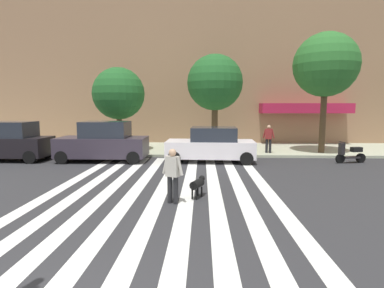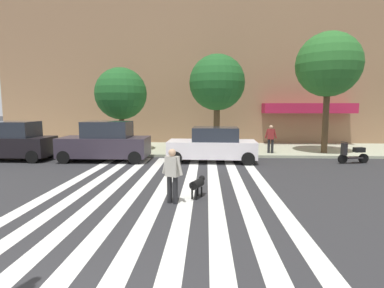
{
  "view_description": "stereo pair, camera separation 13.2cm",
  "coord_description": "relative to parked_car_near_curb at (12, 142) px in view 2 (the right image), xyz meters",
  "views": [
    {
      "loc": [
        2.13,
        -3.52,
        2.86
      ],
      "look_at": [
        1.81,
        6.16,
        1.67
      ],
      "focal_mm": 28.56,
      "sensor_mm": 36.0,
      "label": 1
    },
    {
      "loc": [
        2.26,
        -3.51,
        2.86
      ],
      "look_at": [
        1.81,
        6.16,
        1.67
      ],
      "focal_mm": 28.56,
      "sensor_mm": 36.0,
      "label": 2
    }
  ],
  "objects": [
    {
      "name": "ground_plane",
      "position": [
        8.15,
        -5.48,
        -0.98
      ],
      "size": [
        160.0,
        160.0,
        0.0
      ],
      "primitive_type": "plane",
      "color": "#2B2B2D"
    },
    {
      "name": "sidewalk_far",
      "position": [
        8.15,
        4.3,
        -0.91
      ],
      "size": [
        80.0,
        6.0,
        0.15
      ],
      "primitive_type": "cube",
      "color": "#AAAF93",
      "rests_on": "ground_plane"
    },
    {
      "name": "crosswalk_stripes",
      "position": [
        8.9,
        -5.48,
        -0.98
      ],
      "size": [
        7.65,
        12.95,
        0.01
      ],
      "color": "silver",
      "rests_on": "ground_plane"
    },
    {
      "name": "apartment_block",
      "position": [
        13.66,
        14.38,
        11.06
      ],
      "size": [
        38.14,
        15.58,
        24.1
      ],
      "color": "#956F50",
      "rests_on": "ground_plane"
    },
    {
      "name": "parked_car_near_curb",
      "position": [
        0.0,
        0.0,
        0.0
      ],
      "size": [
        4.28,
        1.96,
        2.07
      ],
      "color": "black",
      "rests_on": "ground_plane"
    },
    {
      "name": "parked_car_behind_first",
      "position": [
        5.09,
        0.0,
        0.0
      ],
      "size": [
        4.59,
        2.05,
        2.1
      ],
      "color": "#332C38",
      "rests_on": "ground_plane"
    },
    {
      "name": "parked_car_third_in_line",
      "position": [
        10.75,
        -0.0,
        -0.12
      ],
      "size": [
        4.6,
        2.12,
        1.8
      ],
      "color": "silver",
      "rests_on": "ground_plane"
    },
    {
      "name": "parked_scooter",
      "position": [
        17.86,
        -0.15,
        -0.51
      ],
      "size": [
        1.62,
        0.6,
        1.11
      ],
      "color": "black",
      "rests_on": "ground_plane"
    },
    {
      "name": "street_tree_nearest",
      "position": [
        5.2,
        2.81,
        2.65
      ],
      "size": [
        3.15,
        3.15,
        5.08
      ],
      "color": "#4C3823",
      "rests_on": "sidewalk_far"
    },
    {
      "name": "street_tree_middle",
      "position": [
        11.06,
        3.47,
        3.34
      ],
      "size": [
        3.45,
        3.45,
        5.93
      ],
      "color": "#4C3823",
      "rests_on": "sidewalk_far"
    },
    {
      "name": "street_tree_further",
      "position": [
        17.38,
        2.46,
        4.25
      ],
      "size": [
        3.68,
        3.68,
        6.95
      ],
      "color": "#4C3823",
      "rests_on": "sidewalk_far"
    },
    {
      "name": "pedestrian_dog_walker",
      "position": [
        9.42,
        -6.99,
        -0.06
      ],
      "size": [
        0.68,
        0.38,
        1.64
      ],
      "color": "black",
      "rests_on": "ground_plane"
    },
    {
      "name": "dog_on_leash",
      "position": [
        10.15,
        -6.38,
        -0.54
      ],
      "size": [
        0.52,
        0.92,
        0.65
      ],
      "color": "black",
      "rests_on": "ground_plane"
    },
    {
      "name": "pedestrian_bystander",
      "position": [
        14.19,
        2.19,
        0.09
      ],
      "size": [
        0.7,
        0.34,
        1.64
      ],
      "color": "black",
      "rests_on": "sidewalk_far"
    }
  ]
}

